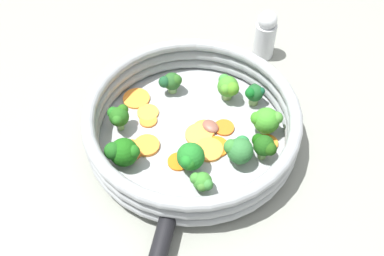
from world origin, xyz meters
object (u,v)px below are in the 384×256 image
(carrot_slice_3, at_px, (178,162))
(carrot_slice_8, at_px, (205,130))
(carrot_slice_6, at_px, (216,147))
(broccoli_floret_2, at_px, (119,116))
(carrot_slice_7, at_px, (199,135))
(mushroom_piece_0, at_px, (209,124))
(skillet, at_px, (192,136))
(salt_shaker, at_px, (265,35))
(broccoli_floret_1, at_px, (228,87))
(broccoli_floret_4, at_px, (123,152))
(carrot_slice_4, at_px, (148,121))
(broccoli_floret_5, at_px, (239,150))
(broccoli_floret_3, at_px, (254,93))
(carrot_slice_2, at_px, (209,150))
(carrot_slice_5, at_px, (131,149))
(carrot_slice_11, at_px, (224,128))
(carrot_slice_9, at_px, (136,98))
(carrot_slice_1, at_px, (148,113))
(broccoli_floret_7, at_px, (170,82))
(broccoli_floret_6, at_px, (202,182))
(broccoli_floret_0, at_px, (266,120))
(broccoli_floret_8, at_px, (190,158))
(broccoli_floret_9, at_px, (264,146))
(carrot_slice_10, at_px, (267,143))

(carrot_slice_3, height_order, carrot_slice_8, carrot_slice_8)
(carrot_slice_6, height_order, broccoli_floret_2, broccoli_floret_2)
(carrot_slice_7, distance_m, mushroom_piece_0, 0.03)
(skillet, relative_size, salt_shaker, 3.20)
(broccoli_floret_1, relative_size, broccoli_floret_4, 0.90)
(carrot_slice_4, bearing_deg, skillet, 140.33)
(carrot_slice_6, distance_m, broccoli_floret_5, 0.05)
(broccoli_floret_1, bearing_deg, broccoli_floret_2, 0.94)
(carrot_slice_6, distance_m, broccoli_floret_3, 0.12)
(carrot_slice_2, distance_m, carrot_slice_5, 0.12)
(carrot_slice_6, xyz_separation_m, broccoli_floret_3, (-0.09, -0.07, 0.02))
(carrot_slice_11, xyz_separation_m, broccoli_floret_2, (0.16, -0.06, 0.03))
(carrot_slice_9, xyz_separation_m, broccoli_floret_5, (-0.11, 0.18, 0.03))
(carrot_slice_1, distance_m, carrot_slice_5, 0.08)
(broccoli_floret_3, distance_m, broccoli_floret_7, 0.14)
(carrot_slice_6, xyz_separation_m, broccoli_floret_1, (-0.06, -0.09, 0.03))
(broccoli_floret_1, distance_m, salt_shaker, 0.15)
(broccoli_floret_3, xyz_separation_m, broccoli_floret_6, (0.14, 0.13, -0.00))
(carrot_slice_11, relative_size, broccoli_floret_4, 0.64)
(broccoli_floret_0, distance_m, broccoli_floret_8, 0.14)
(carrot_slice_6, bearing_deg, broccoli_floret_8, 25.44)
(broccoli_floret_4, relative_size, broccoli_floret_6, 1.51)
(carrot_slice_6, height_order, broccoli_floret_3, broccoli_floret_3)
(broccoli_floret_7, distance_m, salt_shaker, 0.20)
(broccoli_floret_7, bearing_deg, carrot_slice_7, 96.62)
(carrot_slice_7, xyz_separation_m, broccoli_floret_8, (0.03, 0.06, 0.03))
(skillet, height_order, carrot_slice_7, carrot_slice_7)
(carrot_slice_3, relative_size, broccoli_floret_8, 0.66)
(carrot_slice_9, bearing_deg, broccoli_floret_9, 129.53)
(broccoli_floret_3, xyz_separation_m, broccoli_floret_5, (0.07, 0.10, 0.01))
(carrot_slice_4, xyz_separation_m, broccoli_floret_1, (-0.14, -0.00, 0.03))
(carrot_slice_9, height_order, broccoli_floret_5, broccoli_floret_5)
(carrot_slice_10, relative_size, broccoli_floret_1, 0.74)
(carrot_slice_2, height_order, carrot_slice_8, same)
(broccoli_floret_8, relative_size, broccoli_floret_9, 1.10)
(carrot_slice_4, relative_size, carrot_slice_9, 0.63)
(carrot_slice_1, xyz_separation_m, carrot_slice_4, (0.00, 0.02, -0.00))
(carrot_slice_5, distance_m, carrot_slice_8, 0.12)
(carrot_slice_11, distance_m, broccoli_floret_1, 0.07)
(broccoli_floret_6, bearing_deg, broccoli_floret_3, -137.26)
(broccoli_floret_4, bearing_deg, broccoli_floret_6, 138.45)
(carrot_slice_5, xyz_separation_m, carrot_slice_8, (-0.12, 0.00, 0.00))
(carrot_slice_1, bearing_deg, carrot_slice_2, 122.70)
(carrot_slice_8, distance_m, salt_shaker, 0.23)
(carrot_slice_3, bearing_deg, broccoli_floret_3, -155.25)
(broccoli_floret_6, relative_size, mushroom_piece_0, 1.13)
(skillet, bearing_deg, broccoli_floret_8, 68.12)
(broccoli_floret_4, distance_m, broccoli_floret_7, 0.16)
(carrot_slice_2, distance_m, mushroom_piece_0, 0.05)
(broccoli_floret_1, xyz_separation_m, mushroom_piece_0, (0.05, 0.05, -0.02))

